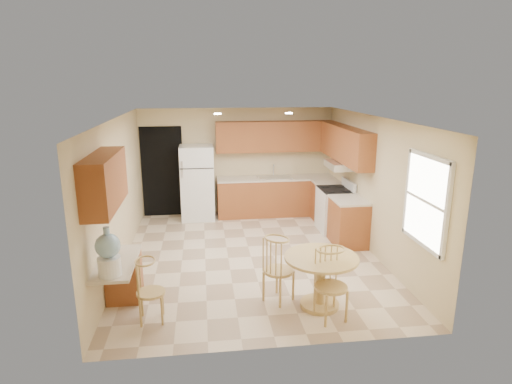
{
  "coord_description": "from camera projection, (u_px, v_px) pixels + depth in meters",
  "views": [
    {
      "loc": [
        -0.82,
        -7.18,
        3.11
      ],
      "look_at": [
        0.13,
        0.3,
        1.14
      ],
      "focal_mm": 30.0,
      "sensor_mm": 36.0,
      "label": 1
    }
  ],
  "objects": [
    {
      "name": "desk_top",
      "position": [
        117.0,
        263.0,
        5.71
      ],
      "size": [
        0.5,
        1.2,
        0.04
      ],
      "primitive_type": "cube",
      "color": "beige",
      "rests_on": "desk_pedestal"
    },
    {
      "name": "counter_right_a",
      "position": [
        328.0,
        183.0,
        9.57
      ],
      "size": [
        0.63,
        0.59,
        0.04
      ],
      "primitive_type": "cube",
      "color": "beige",
      "rests_on": "base_cab_right_a"
    },
    {
      "name": "window",
      "position": [
        426.0,
        201.0,
        5.89
      ],
      "size": [
        0.06,
        1.12,
        1.3
      ],
      "color": "white",
      "rests_on": "wall_right"
    },
    {
      "name": "wall_front",
      "position": [
        279.0,
        251.0,
        4.82
      ],
      "size": [
        4.5,
        0.02,
        2.5
      ],
      "primitive_type": "cube",
      "color": "beige",
      "rests_on": "floor"
    },
    {
      "name": "refrigerator",
      "position": [
        197.0,
        183.0,
        9.75
      ],
      "size": [
        0.75,
        0.73,
        1.7
      ],
      "color": "white",
      "rests_on": "floor"
    },
    {
      "name": "base_cab_back",
      "position": [
        276.0,
        197.0,
        10.12
      ],
      "size": [
        2.75,
        0.6,
        0.87
      ],
      "primitive_type": "cube",
      "color": "#9E5428",
      "rests_on": "floor"
    },
    {
      "name": "desk_pedestal",
      "position": [
        124.0,
        277.0,
        6.17
      ],
      "size": [
        0.48,
        0.42,
        0.72
      ],
      "primitive_type": "cube",
      "color": "#9E5428",
      "rests_on": "floor"
    },
    {
      "name": "dining_table",
      "position": [
        321.0,
        274.0,
        5.95
      ],
      "size": [
        1.03,
        1.03,
        0.76
      ],
      "rotation": [
        0.0,
        0.0,
        -0.39
      ],
      "color": "tan",
      "rests_on": "floor"
    },
    {
      "name": "chair_table_b",
      "position": [
        334.0,
        281.0,
        5.52
      ],
      "size": [
        0.43,
        0.45,
        0.98
      ],
      "rotation": [
        0.0,
        0.0,
        3.38
      ],
      "color": "tan",
      "rests_on": "floor"
    },
    {
      "name": "can_light_a",
      "position": [
        218.0,
        114.0,
        8.23
      ],
      "size": [
        0.14,
        0.14,
        0.02
      ],
      "primitive_type": "cylinder",
      "color": "white",
      "rests_on": "ceiling"
    },
    {
      "name": "water_crock",
      "position": [
        108.0,
        254.0,
        5.23
      ],
      "size": [
        0.3,
        0.3,
        0.63
      ],
      "color": "white",
      "rests_on": "desk_top"
    },
    {
      "name": "upper_cab_back",
      "position": [
        275.0,
        136.0,
        9.89
      ],
      "size": [
        2.75,
        0.33,
        0.7
      ],
      "primitive_type": "cube",
      "color": "#9E5428",
      "rests_on": "wall_back"
    },
    {
      "name": "upper_cab_right",
      "position": [
        345.0,
        144.0,
        8.72
      ],
      "size": [
        0.33,
        2.42,
        0.7
      ],
      "primitive_type": "cube",
      "color": "#9E5428",
      "rests_on": "wall_right"
    },
    {
      "name": "stove",
      "position": [
        335.0,
        209.0,
        9.02
      ],
      "size": [
        0.65,
        0.76,
        1.09
      ],
      "color": "white",
      "rests_on": "floor"
    },
    {
      "name": "doorway",
      "position": [
        162.0,
        172.0,
        9.92
      ],
      "size": [
        0.9,
        0.02,
        2.1
      ],
      "primitive_type": "cube",
      "color": "black",
      "rests_on": "floor"
    },
    {
      "name": "base_cab_right_a",
      "position": [
        327.0,
        202.0,
        9.68
      ],
      "size": [
        0.6,
        0.59,
        0.87
      ],
      "primitive_type": "cube",
      "color": "#9E5428",
      "rests_on": "floor"
    },
    {
      "name": "chair_desk",
      "position": [
        150.0,
        287.0,
        5.51
      ],
      "size": [
        0.38,
        0.49,
        0.86
      ],
      "rotation": [
        0.0,
        0.0,
        -1.52
      ],
      "color": "tan",
      "rests_on": "floor"
    },
    {
      "name": "counter_back",
      "position": [
        276.0,
        178.0,
        10.01
      ],
      "size": [
        2.75,
        0.63,
        0.04
      ],
      "primitive_type": "cube",
      "color": "beige",
      "rests_on": "base_cab_back"
    },
    {
      "name": "range_hood",
      "position": [
        341.0,
        165.0,
        8.79
      ],
      "size": [
        0.5,
        0.76,
        0.14
      ],
      "primitive_type": "cube",
      "color": "silver",
      "rests_on": "upper_cab_right"
    },
    {
      "name": "wall_left",
      "position": [
        118.0,
        195.0,
        7.18
      ],
      "size": [
        0.02,
        5.5,
        2.5
      ],
      "primitive_type": "cube",
      "color": "beige",
      "rests_on": "floor"
    },
    {
      "name": "base_cab_right_b",
      "position": [
        348.0,
        223.0,
        8.29
      ],
      "size": [
        0.6,
        0.8,
        0.87
      ],
      "primitive_type": "cube",
      "color": "#9E5428",
      "rests_on": "floor"
    },
    {
      "name": "wall_right",
      "position": [
        374.0,
        186.0,
        7.73
      ],
      "size": [
        0.02,
        5.5,
        2.5
      ],
      "primitive_type": "cube",
      "color": "beige",
      "rests_on": "floor"
    },
    {
      "name": "can_light_b",
      "position": [
        289.0,
        113.0,
        8.41
      ],
      "size": [
        0.14,
        0.14,
        0.02
      ],
      "primitive_type": "cylinder",
      "color": "white",
      "rests_on": "ceiling"
    },
    {
      "name": "wall_back",
      "position": [
        237.0,
        162.0,
        10.1
      ],
      "size": [
        4.5,
        0.02,
        2.5
      ],
      "primitive_type": "cube",
      "color": "beige",
      "rests_on": "floor"
    },
    {
      "name": "counter_right_b",
      "position": [
        350.0,
        200.0,
        8.17
      ],
      "size": [
        0.63,
        0.8,
        0.04
      ],
      "primitive_type": "cube",
      "color": "beige",
      "rests_on": "base_cab_right_b"
    },
    {
      "name": "floor",
      "position": [
        251.0,
        257.0,
        7.78
      ],
      "size": [
        5.5,
        5.5,
        0.0
      ],
      "primitive_type": "plane",
      "color": "beige",
      "rests_on": "ground"
    },
    {
      "name": "sink",
      "position": [
        275.0,
        177.0,
        10.0
      ],
      "size": [
        0.78,
        0.44,
        0.01
      ],
      "primitive_type": "cube",
      "color": "silver",
      "rests_on": "counter_back"
    },
    {
      "name": "chair_table_a",
      "position": [
        280.0,
        265.0,
        6.01
      ],
      "size": [
        0.43,
        0.53,
        0.97
      ],
      "rotation": [
        0.0,
        0.0,
        -0.85
      ],
      "color": "tan",
      "rests_on": "floor"
    },
    {
      "name": "ceiling",
      "position": [
        250.0,
        118.0,
        7.14
      ],
      "size": [
        4.5,
        5.5,
        0.02
      ],
      "primitive_type": "cube",
      "color": "white",
      "rests_on": "wall_back"
    },
    {
      "name": "upper_cab_left",
      "position": [
        105.0,
        181.0,
        5.52
      ],
      "size": [
        0.33,
        1.4,
        0.7
      ],
      "primitive_type": "cube",
      "color": "#9E5428",
      "rests_on": "wall_left"
    }
  ]
}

